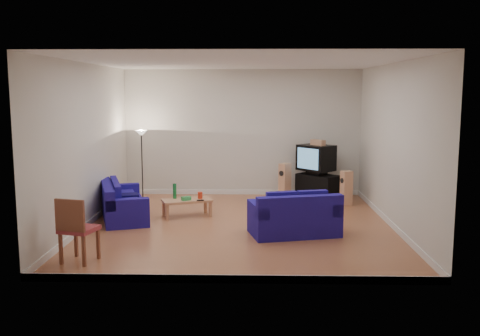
{
  "coord_description": "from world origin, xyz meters",
  "views": [
    {
      "loc": [
        0.25,
        -10.38,
        2.65
      ],
      "look_at": [
        0.0,
        0.4,
        1.1
      ],
      "focal_mm": 40.0,
      "sensor_mm": 36.0,
      "label": 1
    }
  ],
  "objects_px": {
    "sofa_loveseat": "(295,219)",
    "coffee_table": "(187,202)",
    "tv_stand": "(318,187)",
    "sofa_three_seat": "(121,205)",
    "television": "(316,158)"
  },
  "relations": [
    {
      "from": "sofa_loveseat",
      "to": "tv_stand",
      "type": "distance_m",
      "value": 3.5
    },
    {
      "from": "sofa_loveseat",
      "to": "television",
      "type": "relative_size",
      "value": 1.75
    },
    {
      "from": "sofa_three_seat",
      "to": "sofa_loveseat",
      "type": "relative_size",
      "value": 1.2
    },
    {
      "from": "sofa_loveseat",
      "to": "coffee_table",
      "type": "distance_m",
      "value": 2.62
    },
    {
      "from": "sofa_three_seat",
      "to": "tv_stand",
      "type": "bearing_deg",
      "value": 98.04
    },
    {
      "from": "sofa_three_seat",
      "to": "television",
      "type": "distance_m",
      "value": 4.92
    },
    {
      "from": "television",
      "to": "tv_stand",
      "type": "bearing_deg",
      "value": 3.52
    },
    {
      "from": "sofa_loveseat",
      "to": "television",
      "type": "height_order",
      "value": "television"
    },
    {
      "from": "tv_stand",
      "to": "coffee_table",
      "type": "bearing_deg",
      "value": -103.42
    },
    {
      "from": "coffee_table",
      "to": "sofa_three_seat",
      "type": "bearing_deg",
      "value": -171.28
    },
    {
      "from": "sofa_loveseat",
      "to": "coffee_table",
      "type": "bearing_deg",
      "value": 133.2
    },
    {
      "from": "coffee_table",
      "to": "television",
      "type": "relative_size",
      "value": 1.13
    },
    {
      "from": "sofa_three_seat",
      "to": "tv_stand",
      "type": "xyz_separation_m",
      "value": [
        4.38,
        2.17,
        0.03
      ]
    },
    {
      "from": "coffee_table",
      "to": "sofa_loveseat",
      "type": "bearing_deg",
      "value": -33.44
    },
    {
      "from": "sofa_three_seat",
      "to": "sofa_loveseat",
      "type": "bearing_deg",
      "value": 52.52
    }
  ]
}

